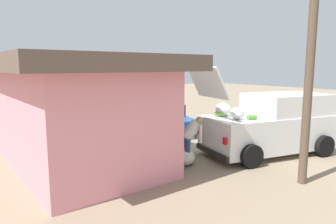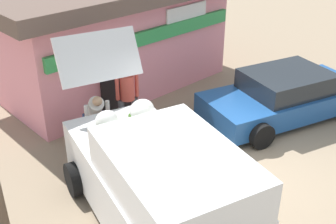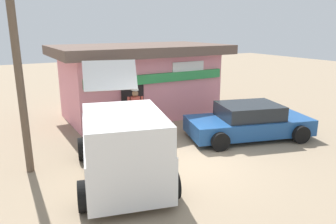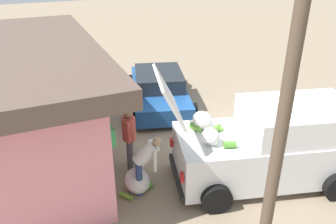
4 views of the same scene
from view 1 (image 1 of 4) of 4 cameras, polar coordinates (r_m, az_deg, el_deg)
ground_plane at (r=11.94m, az=9.20°, el=-5.23°), size 60.00×60.00×0.00m
storefront_bar at (r=9.38m, az=-17.48°, el=0.80°), size 7.34×4.44×3.08m
delivery_van at (r=10.48m, az=18.82°, el=-2.14°), size 2.95×4.88×2.81m
parked_sedan at (r=13.48m, az=-1.61°, el=-1.04°), size 4.62×3.02×1.22m
vendor_standing at (r=9.47m, az=-0.06°, el=-2.59°), size 0.55×0.43×1.72m
customer_bending at (r=8.81m, az=4.20°, el=-4.53°), size 0.61×0.70×1.38m
unloaded_banana_pile at (r=8.89m, az=2.84°, el=-8.36°), size 0.92×0.87×0.50m
paint_bucket at (r=13.23m, az=-8.41°, el=-2.93°), size 0.28×0.28×0.41m
utility_pole at (r=7.82m, az=24.91°, el=6.46°), size 0.20×0.20×5.28m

